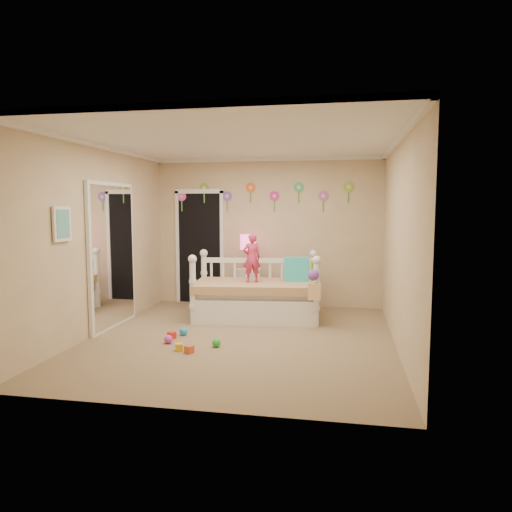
% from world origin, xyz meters
% --- Properties ---
extents(floor, '(4.00, 4.50, 0.01)m').
position_xyz_m(floor, '(0.00, 0.00, 0.00)').
color(floor, '#7F684C').
rests_on(floor, ground).
extents(ceiling, '(4.00, 4.50, 0.01)m').
position_xyz_m(ceiling, '(0.00, 0.00, 2.60)').
color(ceiling, white).
rests_on(ceiling, floor).
extents(back_wall, '(4.00, 0.01, 2.60)m').
position_xyz_m(back_wall, '(0.00, 2.25, 1.30)').
color(back_wall, tan).
rests_on(back_wall, floor).
extents(left_wall, '(0.01, 4.50, 2.60)m').
position_xyz_m(left_wall, '(-2.00, 0.00, 1.30)').
color(left_wall, tan).
rests_on(left_wall, floor).
extents(right_wall, '(0.01, 4.50, 2.60)m').
position_xyz_m(right_wall, '(2.00, 0.00, 1.30)').
color(right_wall, tan).
rests_on(right_wall, floor).
extents(crown_molding, '(4.00, 4.50, 0.06)m').
position_xyz_m(crown_molding, '(0.00, 0.00, 2.57)').
color(crown_molding, white).
rests_on(crown_molding, ceiling).
extents(daybed, '(2.03, 1.24, 1.05)m').
position_xyz_m(daybed, '(-0.00, 1.17, 0.52)').
color(daybed, white).
rests_on(daybed, floor).
extents(pillow_turquoise, '(0.40, 0.20, 0.38)m').
position_xyz_m(pillow_turquoise, '(0.61, 1.33, 0.77)').
color(pillow_turquoise, teal).
rests_on(pillow_turquoise, daybed).
extents(pillow_lime, '(0.36, 0.21, 0.32)m').
position_xyz_m(pillow_lime, '(0.69, 1.41, 0.74)').
color(pillow_lime, '#B4E345').
rests_on(pillow_lime, daybed).
extents(child, '(0.33, 0.27, 0.76)m').
position_xyz_m(child, '(-0.06, 1.12, 0.96)').
color(child, '#CF2F56').
rests_on(child, daybed).
extents(nightstand, '(0.43, 0.34, 0.68)m').
position_xyz_m(nightstand, '(-0.28, 1.89, 0.34)').
color(nightstand, white).
rests_on(nightstand, floor).
extents(table_lamp, '(0.27, 0.27, 0.60)m').
position_xyz_m(table_lamp, '(-0.28, 1.89, 1.08)').
color(table_lamp, '#FA2183').
rests_on(table_lamp, nightstand).
extents(closet_doorway, '(0.90, 0.04, 2.07)m').
position_xyz_m(closet_doorway, '(-1.25, 2.23, 1.03)').
color(closet_doorway, black).
rests_on(closet_doorway, back_wall).
extents(flower_decals, '(3.40, 0.02, 0.50)m').
position_xyz_m(flower_decals, '(-0.09, 2.24, 1.94)').
color(flower_decals, '#B2668C').
rests_on(flower_decals, back_wall).
extents(mirror_closet, '(0.07, 1.30, 2.10)m').
position_xyz_m(mirror_closet, '(-1.96, 0.30, 1.05)').
color(mirror_closet, white).
rests_on(mirror_closet, left_wall).
extents(wall_picture, '(0.05, 0.34, 0.42)m').
position_xyz_m(wall_picture, '(-1.97, -0.90, 1.55)').
color(wall_picture, white).
rests_on(wall_picture, left_wall).
extents(hanging_bag, '(0.20, 0.16, 0.36)m').
position_xyz_m(hanging_bag, '(0.92, 0.64, 0.64)').
color(hanging_bag, beige).
rests_on(hanging_bag, daybed).
extents(toy_scatter, '(1.23, 1.50, 0.11)m').
position_xyz_m(toy_scatter, '(-0.59, -0.27, 0.06)').
color(toy_scatter, '#996666').
rests_on(toy_scatter, floor).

